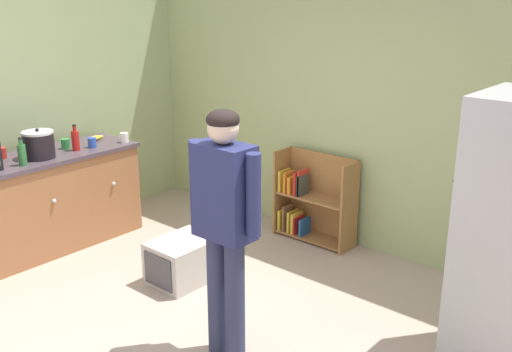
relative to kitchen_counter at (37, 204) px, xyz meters
The scene contains 15 objects.
ground_plane 2.26m from the kitchen_counter, ahead, with size 12.00×12.00×0.00m, color #B09C8C.
back_wall 3.15m from the kitchen_counter, 43.16° to the left, with size 5.20×0.06×2.70m, color #A4B87D.
left_side_wall 1.13m from the kitchen_counter, 128.65° to the left, with size 0.06×2.99×2.70m, color #A3B781.
kitchen_counter is the anchor object (origin of this frame).
bookshelf 2.57m from the kitchen_counter, 46.91° to the left, with size 0.80×0.28×0.85m.
standing_person 2.53m from the kitchen_counter, ahead, with size 0.57×0.22×1.67m.
pet_carrier 1.56m from the kitchen_counter, 17.17° to the left, with size 0.42×0.55×0.36m.
crock_pot 0.58m from the kitchen_counter, 28.09° to the left, with size 0.28×0.28×0.27m.
banana_bunch 0.90m from the kitchen_counter, 95.80° to the left, with size 0.12×0.16×0.04m.
ketchup_bottle 0.69m from the kitchen_counter, 76.32° to the left, with size 0.07×0.07×0.25m.
green_glass_bottle 0.60m from the kitchen_counter, 43.98° to the right, with size 0.07×0.07×0.25m.
white_cup 1.03m from the kitchen_counter, 77.43° to the left, with size 0.08×0.08×0.10m, color white.
green_cup 0.62m from the kitchen_counter, 94.15° to the left, with size 0.08×0.08×0.10m, color green.
red_cup 0.55m from the kitchen_counter, 133.64° to the right, with size 0.08×0.08×0.10m, color red.
blue_cup 0.76m from the kitchen_counter, 77.49° to the left, with size 0.08×0.08×0.10m, color blue.
Camera 1 is at (2.67, -2.30, 2.36)m, focal length 41.70 mm.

